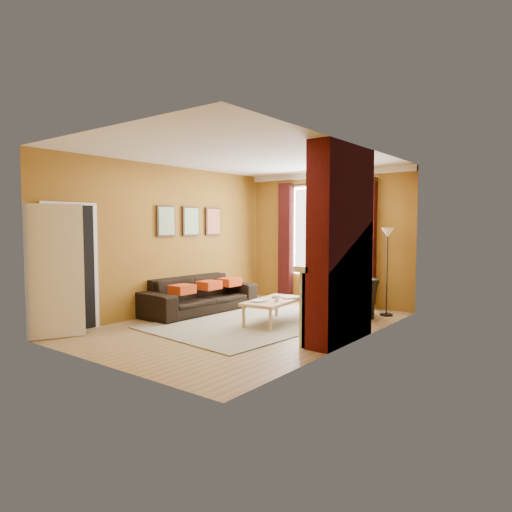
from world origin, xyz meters
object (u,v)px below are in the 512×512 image
(armchair, at_px, (339,297))
(wicker_stool, at_px, (319,298))
(coffee_table, at_px, (274,302))
(sofa, at_px, (200,295))
(floor_lamp, at_px, (387,246))

(armchair, height_order, wicker_stool, armchair)
(coffee_table, bearing_deg, armchair, 57.94)
(coffee_table, bearing_deg, wicker_stool, 82.88)
(sofa, relative_size, armchair, 2.07)
(sofa, height_order, wicker_stool, sofa)
(coffee_table, distance_m, wicker_stool, 1.54)
(sofa, xyz_separation_m, armchair, (2.31, 1.27, 0.03))
(armchair, bearing_deg, sofa, -16.48)
(wicker_stool, bearing_deg, coffee_table, -90.74)
(wicker_stool, distance_m, floor_lamp, 1.65)
(coffee_table, xyz_separation_m, wicker_stool, (0.02, 1.53, -0.13))
(sofa, relative_size, floor_lamp, 1.44)
(sofa, xyz_separation_m, wicker_stool, (1.73, 1.57, -0.10))
(coffee_table, height_order, floor_lamp, floor_lamp)
(armchair, distance_m, coffee_table, 1.37)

